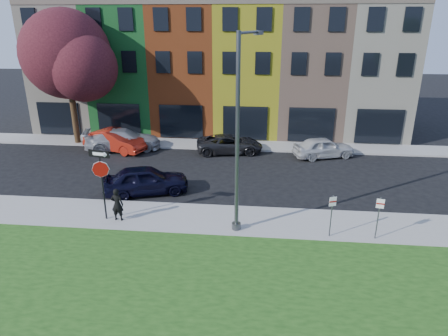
# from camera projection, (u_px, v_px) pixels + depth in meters

# --- Properties ---
(ground) EXTENTS (120.00, 120.00, 0.00)m
(ground) POSITION_uv_depth(u_px,v_px,m) (224.00, 257.00, 16.18)
(ground) COLOR black
(ground) RESTS_ON ground
(sidewalk_near) EXTENTS (40.00, 3.00, 0.12)m
(sidewalk_near) POSITION_uv_depth(u_px,v_px,m) (272.00, 222.00, 18.76)
(sidewalk_near) COLOR gray
(sidewalk_near) RESTS_ON ground
(sidewalk_far) EXTENTS (40.00, 2.40, 0.12)m
(sidewalk_far) POSITION_uv_depth(u_px,v_px,m) (205.00, 144.00, 30.41)
(sidewalk_far) COLOR gray
(sidewalk_far) RESTS_ON ground
(rowhouse_block) EXTENTS (30.00, 10.12, 10.00)m
(rowhouse_block) POSITION_uv_depth(u_px,v_px,m) (220.00, 69.00, 34.39)
(rowhouse_block) COLOR #B8AE98
(rowhouse_block) RESTS_ON ground
(stop_sign) EXTENTS (1.04, 0.25, 3.43)m
(stop_sign) POSITION_uv_depth(u_px,v_px,m) (101.00, 171.00, 18.14)
(stop_sign) COLOR black
(stop_sign) RESTS_ON sidewalk_near
(man) EXTENTS (0.61, 0.42, 1.60)m
(man) POSITION_uv_depth(u_px,v_px,m) (117.00, 204.00, 18.61)
(man) COLOR black
(man) RESTS_ON sidewalk_near
(sedan_near) EXTENTS (4.63, 5.71, 1.56)m
(sedan_near) POSITION_uv_depth(u_px,v_px,m) (146.00, 180.00, 21.78)
(sedan_near) COLOR black
(sedan_near) RESTS_ON ground
(parked_car_red) EXTENTS (4.56, 5.74, 1.56)m
(parked_car_red) POSITION_uv_depth(u_px,v_px,m) (115.00, 141.00, 28.81)
(parked_car_red) COLOR maroon
(parked_car_red) RESTS_ON ground
(parked_car_silver) EXTENTS (4.78, 6.43, 1.56)m
(parked_car_silver) POSITION_uv_depth(u_px,v_px,m) (123.00, 139.00, 29.08)
(parked_car_silver) COLOR #9D9EA2
(parked_car_silver) RESTS_ON ground
(parked_car_dark) EXTENTS (3.63, 5.37, 1.30)m
(parked_car_dark) POSITION_uv_depth(u_px,v_px,m) (230.00, 144.00, 28.48)
(parked_car_dark) COLOR black
(parked_car_dark) RESTS_ON ground
(parked_car_white) EXTENTS (4.19, 5.17, 1.42)m
(parked_car_white) POSITION_uv_depth(u_px,v_px,m) (323.00, 147.00, 27.52)
(parked_car_white) COLOR beige
(parked_car_white) RESTS_ON ground
(street_lamp) EXTENTS (1.12, 2.48, 8.51)m
(street_lamp) POSITION_uv_depth(u_px,v_px,m) (239.00, 137.00, 16.72)
(street_lamp) COLOR #474A4C
(street_lamp) RESTS_ON sidewalk_near
(parking_sign_a) EXTENTS (0.31, 0.14, 1.95)m
(parking_sign_a) POSITION_uv_depth(u_px,v_px,m) (332.00, 211.00, 17.04)
(parking_sign_a) COLOR #474A4C
(parking_sign_a) RESTS_ON sidewalk_near
(parking_sign_b) EXTENTS (0.32, 0.11, 1.95)m
(parking_sign_b) POSITION_uv_depth(u_px,v_px,m) (379.00, 213.00, 16.85)
(parking_sign_b) COLOR #474A4C
(parking_sign_b) RESTS_ON sidewalk_near
(tree_purple) EXTENTS (7.58, 6.63, 9.70)m
(tree_purple) POSITION_uv_depth(u_px,v_px,m) (69.00, 56.00, 28.50)
(tree_purple) COLOR black
(tree_purple) RESTS_ON sidewalk_far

